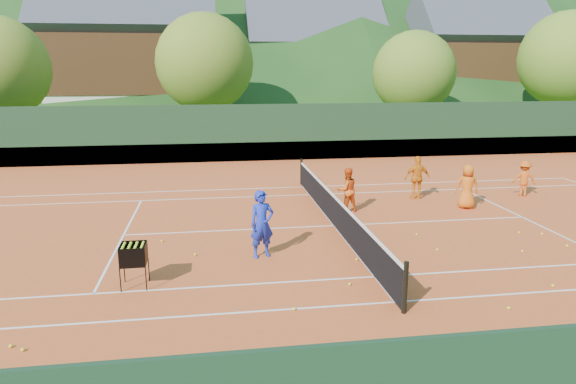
{
  "coord_description": "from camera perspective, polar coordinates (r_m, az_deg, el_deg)",
  "views": [
    {
      "loc": [
        -3.72,
        -15.03,
        4.82
      ],
      "look_at": [
        -1.47,
        0.0,
        1.16
      ],
      "focal_mm": 32.0,
      "sensor_mm": 36.0,
      "label": 1
    }
  ],
  "objects": [
    {
      "name": "ground",
      "position": [
        16.21,
        5.16,
        -3.81
      ],
      "size": [
        400.0,
        400.0,
        0.0
      ],
      "primitive_type": "plane",
      "color": "#2E4E18",
      "rests_on": "ground"
    },
    {
      "name": "clay_court",
      "position": [
        16.21,
        5.16,
        -3.77
      ],
      "size": [
        40.0,
        24.0,
        0.02
      ],
      "primitive_type": "cube",
      "color": "#C24B1F",
      "rests_on": "ground"
    },
    {
      "name": "coach",
      "position": [
        13.3,
        -2.92,
        -3.58
      ],
      "size": [
        0.74,
        0.58,
        1.78
      ],
      "primitive_type": "imported",
      "rotation": [
        0.0,
        0.0,
        0.27
      ],
      "color": "#1B2EB5",
      "rests_on": "clay_court"
    },
    {
      "name": "student_a",
      "position": [
        17.65,
        6.55,
        0.25
      ],
      "size": [
        0.86,
        0.74,
        1.53
      ],
      "primitive_type": "imported",
      "rotation": [
        0.0,
        0.0,
        3.38
      ],
      "color": "#F55815",
      "rests_on": "clay_court"
    },
    {
      "name": "student_b",
      "position": [
        19.87,
        14.17,
        1.56
      ],
      "size": [
        0.96,
        0.42,
        1.63
      ],
      "primitive_type": "imported",
      "rotation": [
        0.0,
        0.0,
        3.12
      ],
      "color": "orange",
      "rests_on": "clay_court"
    },
    {
      "name": "student_c",
      "position": [
        19.01,
        19.3,
        0.58
      ],
      "size": [
        0.88,
        0.69,
        1.57
      ],
      "primitive_type": "imported",
      "rotation": [
        0.0,
        0.0,
        2.86
      ],
      "color": "orange",
      "rests_on": "clay_court"
    },
    {
      "name": "student_d",
      "position": [
        21.7,
        24.73,
        1.37
      ],
      "size": [
        1.0,
        0.76,
        1.38
      ],
      "primitive_type": "imported",
      "rotation": [
        0.0,
        0.0,
        2.84
      ],
      "color": "#D45412",
      "rests_on": "clay_court"
    },
    {
      "name": "tennis_ball_1",
      "position": [
        15.2,
        24.59,
        -6.01
      ],
      "size": [
        0.07,
        0.07,
        0.07
      ],
      "primitive_type": "sphere",
      "color": "yellow",
      "rests_on": "clay_court"
    },
    {
      "name": "tennis_ball_3",
      "position": [
        14.44,
        -15.73,
        -6.26
      ],
      "size": [
        0.07,
        0.07,
        0.07
      ],
      "primitive_type": "sphere",
      "color": "yellow",
      "rests_on": "clay_court"
    },
    {
      "name": "tennis_ball_4",
      "position": [
        14.52,
        9.3,
        -5.8
      ],
      "size": [
        0.07,
        0.07,
        0.07
      ],
      "primitive_type": "sphere",
      "color": "yellow",
      "rests_on": "clay_court"
    },
    {
      "name": "tennis_ball_5",
      "position": [
        16.85,
        24.31,
        -4.12
      ],
      "size": [
        0.07,
        0.07,
        0.07
      ],
      "primitive_type": "sphere",
      "color": "yellow",
      "rests_on": "clay_court"
    },
    {
      "name": "tennis_ball_6",
      "position": [
        17.01,
        26.39,
        -4.19
      ],
      "size": [
        0.07,
        0.07,
        0.07
      ],
      "primitive_type": "sphere",
      "color": "yellow",
      "rests_on": "clay_court"
    },
    {
      "name": "tennis_ball_8",
      "position": [
        11.66,
        23.32,
        -11.76
      ],
      "size": [
        0.07,
        0.07,
        0.07
      ],
      "primitive_type": "sphere",
      "color": "yellow",
      "rests_on": "clay_court"
    },
    {
      "name": "tennis_ball_9",
      "position": [
        14.52,
        16.26,
        -6.18
      ],
      "size": [
        0.07,
        0.07,
        0.07
      ],
      "primitive_type": "sphere",
      "color": "yellow",
      "rests_on": "clay_court"
    },
    {
      "name": "tennis_ball_10",
      "position": [
        10.43,
        -27.39,
        -15.29
      ],
      "size": [
        0.07,
        0.07,
        0.07
      ],
      "primitive_type": "sphere",
      "color": "yellow",
      "rests_on": "clay_court"
    },
    {
      "name": "tennis_ball_11",
      "position": [
        13.83,
        -10.29,
        -6.85
      ],
      "size": [
        0.07,
        0.07,
        0.07
      ],
      "primitive_type": "sphere",
      "color": "yellow",
      "rests_on": "clay_court"
    },
    {
      "name": "tennis_ball_13",
      "position": [
        16.2,
        28.59,
        -5.28
      ],
      "size": [
        0.07,
        0.07,
        0.07
      ],
      "primitive_type": "sphere",
      "color": "yellow",
      "rests_on": "clay_court"
    },
    {
      "name": "tennis_ball_14",
      "position": [
        10.04,
        25.91,
        -16.29
      ],
      "size": [
        0.07,
        0.07,
        0.07
      ],
      "primitive_type": "sphere",
      "color": "yellow",
      "rests_on": "clay_court"
    },
    {
      "name": "tennis_ball_15",
      "position": [
        9.17,
        12.0,
        -18.08
      ],
      "size": [
        0.07,
        0.07,
        0.07
      ],
      "primitive_type": "sphere",
      "color": "yellow",
      "rests_on": "clay_court"
    },
    {
      "name": "tennis_ball_16",
      "position": [
        13.38,
        7.64,
        -7.44
      ],
      "size": [
        0.07,
        0.07,
        0.07
      ],
      "primitive_type": "sphere",
      "color": "yellow",
      "rests_on": "clay_court"
    },
    {
      "name": "tennis_ball_17",
      "position": [
        9.56,
        27.24,
        -18.01
      ],
      "size": [
        0.07,
        0.07,
        0.07
      ],
      "primitive_type": "sphere",
      "color": "yellow",
      "rests_on": "clay_court"
    },
    {
      "name": "tennis_ball_18",
      "position": [
        15.08,
        -13.84,
        -5.29
      ],
      "size": [
        0.07,
        0.07,
        0.07
      ],
      "primitive_type": "sphere",
      "color": "yellow",
      "rests_on": "clay_court"
    },
    {
      "name": "tennis_ball_22",
      "position": [
        13.2,
        27.35,
        -9.22
      ],
      "size": [
        0.07,
        0.07,
        0.07
      ],
      "primitive_type": "sphere",
      "color": "yellow",
      "rests_on": "clay_court"
    },
    {
      "name": "tennis_ball_23",
      "position": [
        10.65,
        -28.44,
        -14.82
      ],
      "size": [
        0.07,
        0.07,
        0.07
      ],
      "primitive_type": "sphere",
      "color": "yellow",
      "rests_on": "clay_court"
    },
    {
      "name": "tennis_ball_25",
      "position": [
        15.66,
        14.11,
        -4.59
      ],
      "size": [
        0.07,
        0.07,
        0.07
      ],
      "primitive_type": "sphere",
      "color": "yellow",
      "rests_on": "clay_court"
    },
    {
      "name": "tennis_ball_26",
      "position": [
        10.72,
        0.7,
        -12.86
      ],
      "size": [
        0.07,
        0.07,
        0.07
      ],
      "primitive_type": "sphere",
      "color": "yellow",
      "rests_on": "clay_court"
    },
    {
      "name": "tennis_ball_27",
      "position": [
        11.93,
        6.85,
        -10.11
      ],
      "size": [
        0.07,
        0.07,
        0.07
      ],
      "primitive_type": "sphere",
      "color": "yellow",
      "rests_on": "clay_court"
    },
    {
      "name": "tennis_ball_28",
      "position": [
        9.56,
        22.53,
        -17.5
      ],
      "size": [
        0.07,
        0.07,
        0.07
      ],
      "primitive_type": "sphere",
      "color": "yellow",
      "rests_on": "clay_court"
    },
    {
      "name": "court_lines",
      "position": [
        16.2,
        5.16,
        -3.73
      ],
      "size": [
        23.83,
        11.03,
        0.0
      ],
      "color": "white",
      "rests_on": "clay_court"
    },
    {
      "name": "tennis_net",
      "position": [
        16.06,
        5.2,
        -2.04
      ],
      "size": [
        0.1,
        12.07,
        1.1
      ],
      "color": "black",
      "rests_on": "clay_court"
    },
    {
      "name": "perimeter_fence",
      "position": [
        15.88,
        5.25,
        0.56
      ],
      "size": [
        40.4,
        24.24,
        3.0
      ],
      "color": "black",
      "rests_on": "clay_court"
    },
    {
      "name": "ball_hopper",
      "position": [
        12.04,
        -16.79,
        -6.74
      ],
      "size": [
        0.57,
        0.57,
        1.0
      ],
      "color": "black",
      "rests_on": "clay_court"
    },
    {
      "name": "chalet_left",
      "position": [
        45.47,
        -16.97,
        14.02
      ],
      "size": [
        13.8,
        9.93,
        12.92
      ],
      "color": "beige",
      "rests_on": "ground"
    },
    {
      "name": "chalet_mid",
      "position": [
        49.98,
        2.79,
        13.73
      ],
      "size": [
        12.65,
        8.82,
        11.45
      ],
      "color": "beige",
      "rests_on": "ground"
    },
    {
      "name": "chalet_right",
      "position": [
        50.89,
        19.82,
        13.27
      ],
      "size": [
        11.5,
        8.82,
        11.91
      ],
      "color": "beige",
      "rests_on": "ground"
    },
    {
      "name": "tree_b",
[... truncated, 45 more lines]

